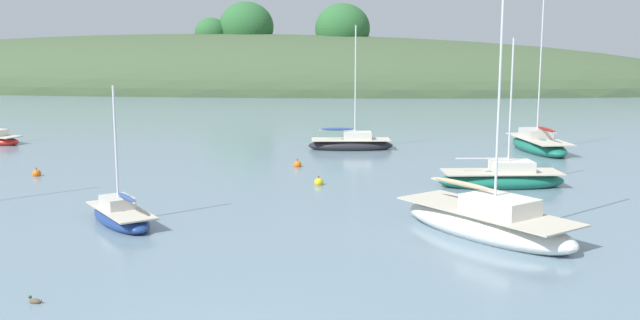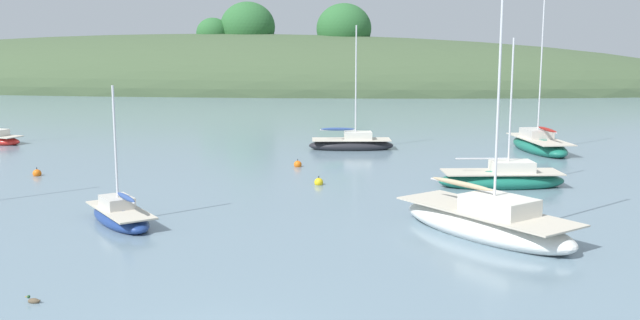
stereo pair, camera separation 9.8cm
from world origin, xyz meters
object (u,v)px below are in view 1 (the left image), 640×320
object	(u,v)px
duck_lead	(35,301)
sailboat_navy_dinghy	(121,215)
sailboat_black_sloop	(538,145)
mooring_buoy_outer	(297,165)
sailboat_red_portside	(487,222)
mooring_buoy_channel	(319,182)
sailboat_white_near	(502,179)
mooring_buoy_inner	(37,174)
sailboat_blue_center	(351,144)

from	to	relation	value
duck_lead	sailboat_navy_dinghy	bearing A→B (deg)	96.87
sailboat_black_sloop	mooring_buoy_outer	xyz separation A→B (m)	(-14.43, -7.49, -0.29)
sailboat_black_sloop	mooring_buoy_outer	bearing A→B (deg)	-152.55
sailboat_red_portside	mooring_buoy_channel	bearing A→B (deg)	130.56
sailboat_white_near	duck_lead	world-z (taller)	sailboat_white_near
sailboat_red_portside	mooring_buoy_inner	world-z (taller)	sailboat_red_portside
sailboat_red_portside	mooring_buoy_outer	bearing A→B (deg)	123.92
mooring_buoy_outer	sailboat_blue_center	bearing A→B (deg)	70.02
sailboat_navy_dinghy	duck_lead	bearing A→B (deg)	-83.13
sailboat_red_portside	sailboat_black_sloop	xyz separation A→B (m)	(5.53, 20.73, -0.04)
mooring_buoy_channel	sailboat_white_near	bearing A→B (deg)	4.17
sailboat_navy_dinghy	mooring_buoy_channel	world-z (taller)	sailboat_navy_dinghy
mooring_buoy_channel	mooring_buoy_outer	bearing A→B (deg)	109.91
mooring_buoy_outer	duck_lead	size ratio (longest dim) A/B	1.27
sailboat_blue_center	sailboat_black_sloop	xyz separation A→B (m)	(11.92, 0.61, 0.06)
sailboat_blue_center	mooring_buoy_inner	size ratio (longest dim) A/B	15.05
sailboat_navy_dinghy	mooring_buoy_inner	world-z (taller)	sailboat_navy_dinghy
sailboat_blue_center	mooring_buoy_outer	xyz separation A→B (m)	(-2.50, -6.89, -0.24)
sailboat_red_portside	duck_lead	xyz separation A→B (m)	(-12.79, -8.40, -0.40)
sailboat_black_sloop	duck_lead	size ratio (longest dim) A/B	23.68
sailboat_black_sloop	mooring_buoy_inner	bearing A→B (deg)	-156.77
sailboat_white_near	sailboat_red_portside	world-z (taller)	sailboat_red_portside
mooring_buoy_outer	duck_lead	bearing A→B (deg)	-100.20
sailboat_black_sloop	duck_lead	xyz separation A→B (m)	(-18.32, -29.13, -0.36)
mooring_buoy_outer	mooring_buoy_inner	bearing A→B (deg)	-161.75
sailboat_white_near	mooring_buoy_channel	distance (m)	8.87
sailboat_white_near	mooring_buoy_inner	xyz separation A→B (m)	(-23.72, -0.04, -0.25)
mooring_buoy_channel	mooring_buoy_outer	world-z (taller)	same
sailboat_black_sloop	mooring_buoy_inner	size ratio (longest dim) A/B	18.68
sailboat_red_portside	mooring_buoy_outer	world-z (taller)	sailboat_red_portside
sailboat_blue_center	sailboat_red_portside	world-z (taller)	sailboat_red_portside
sailboat_red_portside	sailboat_navy_dinghy	bearing A→B (deg)	179.94
mooring_buoy_channel	mooring_buoy_inner	distance (m)	14.88
sailboat_blue_center	mooring_buoy_channel	size ratio (longest dim) A/B	15.05
sailboat_blue_center	sailboat_navy_dinghy	distance (m)	21.43
sailboat_black_sloop	mooring_buoy_channel	xyz separation A→B (m)	(-12.65, -12.41, -0.29)
sailboat_navy_dinghy	mooring_buoy_channel	bearing A→B (deg)	51.15
sailboat_white_near	mooring_buoy_outer	size ratio (longest dim) A/B	13.53
mooring_buoy_outer	mooring_buoy_inner	size ratio (longest dim) A/B	1.00
sailboat_black_sloop	duck_lead	bearing A→B (deg)	-122.16
sailboat_black_sloop	mooring_buoy_channel	bearing A→B (deg)	-135.53
mooring_buoy_channel	mooring_buoy_outer	xyz separation A→B (m)	(-1.78, 4.92, 0.00)
sailboat_navy_dinghy	mooring_buoy_channel	size ratio (longest dim) A/B	10.10
sailboat_white_near	mooring_buoy_inner	distance (m)	23.72
duck_lead	sailboat_white_near	bearing A→B (deg)	50.10
sailboat_white_near	mooring_buoy_outer	world-z (taller)	sailboat_white_near
sailboat_black_sloop	mooring_buoy_inner	distance (m)	29.95
mooring_buoy_inner	sailboat_white_near	bearing A→B (deg)	0.11
sailboat_red_portside	duck_lead	bearing A→B (deg)	-146.70
sailboat_red_portside	mooring_buoy_inner	bearing A→B (deg)	157.92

